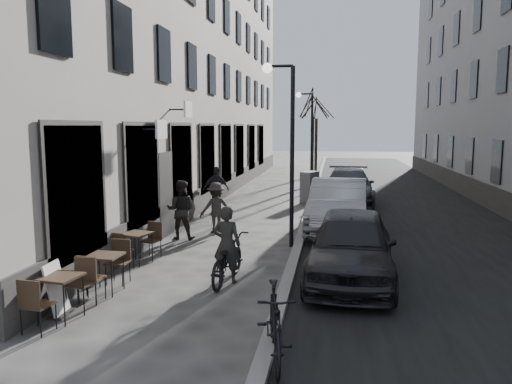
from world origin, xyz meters
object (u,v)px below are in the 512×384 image
(bistro_set_a, at_px, (61,293))
(car_far, at_px, (348,187))
(pedestrian_near, at_px, (181,210))
(pedestrian_mid, at_px, (216,208))
(streetlamp_near, at_px, (286,134))
(car_mid, at_px, (338,205))
(tree_near, at_px, (313,103))
(car_near, at_px, (351,245))
(moped, at_px, (275,324))
(bicycle, at_px, (227,259))
(streetlamp_far, at_px, (308,130))
(tree_far, at_px, (317,107))
(bistro_set_b, at_px, (105,269))
(utility_cabinet, at_px, (310,187))
(bistro_set_c, at_px, (137,245))
(pedestrian_far, at_px, (216,190))
(sign_board, at_px, (57,294))

(bistro_set_a, relative_size, car_far, 0.31)
(pedestrian_near, bearing_deg, pedestrian_mid, -131.11)
(streetlamp_near, height_order, car_far, streetlamp_near)
(car_mid, bearing_deg, pedestrian_near, -154.23)
(tree_near, height_order, car_near, tree_near)
(tree_near, relative_size, moped, 3.08)
(bicycle, bearing_deg, streetlamp_far, -88.00)
(tree_far, bearing_deg, car_near, -86.03)
(streetlamp_far, height_order, tree_near, tree_near)
(tree_far, distance_m, moped, 28.25)
(pedestrian_mid, distance_m, car_near, 6.02)
(pedestrian_mid, bearing_deg, moped, 78.22)
(bistro_set_b, height_order, pedestrian_mid, pedestrian_mid)
(utility_cabinet, xyz_separation_m, pedestrian_near, (-3.47, -7.82, 0.20))
(streetlamp_near, bearing_deg, utility_cabinet, 88.12)
(tree_far, relative_size, bistro_set_a, 3.50)
(car_near, bearing_deg, bistro_set_c, 177.45)
(car_near, bearing_deg, bistro_set_a, -145.46)
(bistro_set_b, height_order, car_far, car_far)
(tree_far, distance_m, pedestrian_mid, 20.00)
(pedestrian_near, height_order, pedestrian_mid, pedestrian_near)
(pedestrian_far, relative_size, car_near, 0.40)
(bicycle, height_order, car_far, car_far)
(car_far, bearing_deg, utility_cabinet, 174.94)
(car_near, bearing_deg, utility_cabinet, 100.73)
(car_near, bearing_deg, moped, -103.17)
(pedestrian_near, relative_size, car_near, 0.39)
(streetlamp_near, xyz_separation_m, bistro_set_b, (-3.26, -4.49, -2.68))
(tree_near, xyz_separation_m, tree_far, (0.00, 6.00, 0.00))
(bistro_set_a, bearing_deg, pedestrian_far, 96.24)
(streetlamp_near, distance_m, car_far, 8.68)
(bistro_set_b, bearing_deg, pedestrian_far, 90.90)
(tree_far, relative_size, pedestrian_mid, 3.54)
(car_mid, bearing_deg, utility_cabinet, 104.64)
(bistro_set_a, bearing_deg, streetlamp_far, 86.35)
(sign_board, bearing_deg, pedestrian_far, 85.20)
(pedestrian_mid, bearing_deg, streetlamp_near, 116.57)
(bistro_set_b, bearing_deg, car_far, 68.58)
(pedestrian_mid, bearing_deg, tree_far, -127.84)
(pedestrian_far, xyz_separation_m, car_mid, (4.72, -2.68, -0.08))
(pedestrian_near, bearing_deg, sign_board, 83.61)
(bistro_set_a, height_order, bicycle, bicycle)
(pedestrian_near, xyz_separation_m, pedestrian_mid, (0.82, 1.06, -0.08))
(pedestrian_far, distance_m, car_far, 5.98)
(streetlamp_near, height_order, bistro_set_c, streetlamp_near)
(tree_near, height_order, pedestrian_far, tree_near)
(pedestrian_near, xyz_separation_m, car_far, (5.16, 7.63, -0.12))
(pedestrian_far, distance_m, car_near, 9.41)
(bistro_set_b, xyz_separation_m, pedestrian_far, (0.02, 9.63, 0.43))
(bicycle, bearing_deg, utility_cabinet, -90.41)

